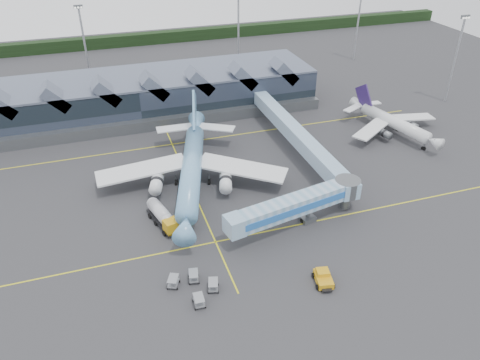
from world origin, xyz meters
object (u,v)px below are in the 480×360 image
object	(u,v)px
regional_jet	(392,121)
jet_bridge	(304,203)
fuel_truck	(162,215)
main_airliner	(192,166)
pushback_tug	(323,278)

from	to	relation	value
regional_jet	jet_bridge	xyz separation A→B (m)	(-34.20, -25.52, 1.20)
fuel_truck	main_airliner	bearing A→B (deg)	39.30
main_airliner	jet_bridge	world-z (taller)	main_airliner
main_airliner	fuel_truck	bearing A→B (deg)	-109.45
main_airliner	fuel_truck	size ratio (longest dim) A/B	4.45
main_airliner	regional_jet	xyz separation A→B (m)	(49.08, 7.36, -1.10)
regional_jet	fuel_truck	size ratio (longest dim) A/B	2.83
regional_jet	pushback_tug	xyz separation A→B (m)	(-37.34, -39.56, -2.10)
fuel_truck	pushback_tug	xyz separation A→B (m)	(19.58, -21.28, -0.95)
jet_bridge	fuel_truck	world-z (taller)	jet_bridge
jet_bridge	fuel_truck	xyz separation A→B (m)	(-22.72, 7.24, -2.35)
jet_bridge	main_airliner	bearing A→B (deg)	118.29
regional_jet	main_airliner	bearing A→B (deg)	175.61
jet_bridge	pushback_tug	bearing A→B (deg)	-113.65
main_airliner	fuel_truck	distance (m)	13.63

